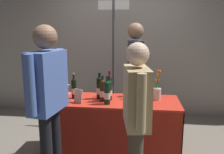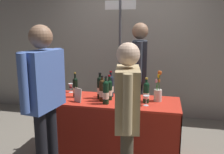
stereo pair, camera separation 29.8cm
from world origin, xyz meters
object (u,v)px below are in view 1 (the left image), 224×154
object	(u,v)px
wine_glass_near_taster	(126,89)
flower_vase	(157,91)
featured_wine_bottle	(110,86)
display_bottle_0	(146,91)
vendor_presenter	(135,69)
taster_foreground_right	(48,93)
booth_signpost	(113,52)
tasting_table	(112,118)
wine_glass_mid	(147,97)
wine_glass_near_vendor	(67,87)

from	to	relation	value
wine_glass_near_taster	flower_vase	xyz separation A→B (m)	(0.40, -0.10, 0.01)
featured_wine_bottle	display_bottle_0	distance (m)	0.52
wine_glass_near_taster	featured_wine_bottle	bearing A→B (deg)	-173.18
vendor_presenter	taster_foreground_right	distance (m)	1.61
taster_foreground_right	booth_signpost	bearing A→B (deg)	-6.23
display_bottle_0	booth_signpost	distance (m)	1.27
tasting_table	display_bottle_0	xyz separation A→B (m)	(0.43, -0.02, 0.38)
featured_wine_bottle	vendor_presenter	world-z (taller)	vendor_presenter
tasting_table	wine_glass_near_taster	bearing A→B (deg)	45.53
wine_glass_mid	wine_glass_near_taster	world-z (taller)	wine_glass_near_taster
featured_wine_bottle	vendor_presenter	distance (m)	0.63
wine_glass_mid	booth_signpost	size ratio (longest dim) A/B	0.06
featured_wine_bottle	vendor_presenter	size ratio (longest dim) A/B	0.20
wine_glass_near_vendor	taster_foreground_right	size ratio (longest dim) A/B	0.08
wine_glass_mid	flower_vase	distance (m)	0.25
featured_wine_bottle	display_bottle_0	bearing A→B (deg)	-19.68
wine_glass_mid	display_bottle_0	bearing A→B (deg)	95.26
vendor_presenter	booth_signpost	size ratio (longest dim) A/B	0.82
tasting_table	wine_glass_mid	size ratio (longest dim) A/B	13.91
wine_glass_near_taster	booth_signpost	xyz separation A→B (m)	(-0.28, 0.89, 0.41)
wine_glass_near_taster	display_bottle_0	bearing A→B (deg)	-37.41
booth_signpost	flower_vase	bearing A→B (deg)	-55.69
featured_wine_bottle	flower_vase	world-z (taller)	flower_vase
display_bottle_0	tasting_table	bearing A→B (deg)	176.81
wine_glass_mid	vendor_presenter	bearing A→B (deg)	102.23
tasting_table	display_bottle_0	size ratio (longest dim) A/B	5.42
wine_glass_near_vendor	taster_foreground_right	distance (m)	0.96
taster_foreground_right	featured_wine_bottle	bearing A→B (deg)	-22.32
display_bottle_0	booth_signpost	xyz separation A→B (m)	(-0.54, 1.09, 0.38)
vendor_presenter	wine_glass_mid	bearing A→B (deg)	6.73
display_bottle_0	taster_foreground_right	world-z (taller)	taster_foreground_right
wine_glass_near_vendor	wine_glass_mid	size ratio (longest dim) A/B	1.06
wine_glass_near_vendor	taster_foreground_right	world-z (taller)	taster_foreground_right
wine_glass_near_vendor	taster_foreground_right	bearing A→B (deg)	-83.91
tasting_table	wine_glass_near_vendor	bearing A→B (deg)	160.91
flower_vase	booth_signpost	xyz separation A→B (m)	(-0.68, 0.99, 0.40)
wine_glass_mid	wine_glass_near_taster	xyz separation A→B (m)	(-0.27, 0.31, 0.01)
tasting_table	wine_glass_mid	world-z (taller)	wine_glass_mid
featured_wine_bottle	vendor_presenter	bearing A→B (deg)	58.44
wine_glass_mid	vendor_presenter	world-z (taller)	vendor_presenter
wine_glass_near_taster	flower_vase	bearing A→B (deg)	-14.17
flower_vase	vendor_presenter	world-z (taller)	vendor_presenter
flower_vase	taster_foreground_right	xyz separation A→B (m)	(-1.13, -0.79, 0.16)
featured_wine_bottle	wine_glass_near_vendor	bearing A→B (deg)	172.69
wine_glass_mid	wine_glass_near_taster	size ratio (longest dim) A/B	0.87
wine_glass_near_vendor	flower_vase	bearing A→B (deg)	-7.05
tasting_table	taster_foreground_right	size ratio (longest dim) A/B	1.00
vendor_presenter	booth_signpost	distance (m)	0.58
wine_glass_near_taster	taster_foreground_right	xyz separation A→B (m)	(-0.73, -0.89, 0.17)
featured_wine_bottle	booth_signpost	bearing A→B (deg)	93.25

